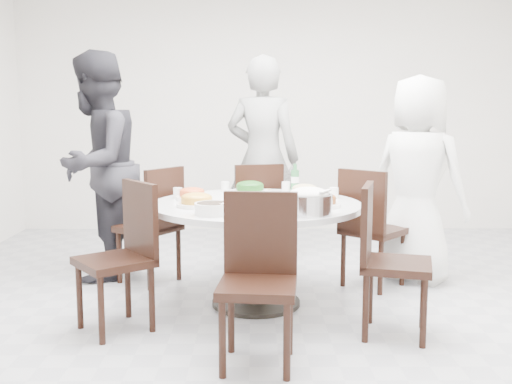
{
  "coord_description": "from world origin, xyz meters",
  "views": [
    {
      "loc": [
        -0.32,
        -3.97,
        1.42
      ],
      "look_at": [
        -0.29,
        0.29,
        0.82
      ],
      "focal_mm": 42.0,
      "sensor_mm": 36.0,
      "label": 1
    }
  ],
  "objects_px": {
    "chair_sw": "(114,258)",
    "diner_left": "(96,166)",
    "chair_n": "(253,216)",
    "chair_ne": "(374,228)",
    "diner_right": "(418,179)",
    "soup_bowl": "(213,209)",
    "chair_s": "(257,283)",
    "dining_table": "(256,254)",
    "diner_middle": "(263,159)",
    "chair_se": "(397,261)",
    "beverage_bottle": "(295,178)",
    "rice_bowl": "(309,204)",
    "chair_nw": "(148,225)"
  },
  "relations": [
    {
      "from": "rice_bowl",
      "to": "diner_left",
      "type": "bearing_deg",
      "value": 143.99
    },
    {
      "from": "chair_n",
      "to": "diner_left",
      "type": "distance_m",
      "value": 1.4
    },
    {
      "from": "dining_table",
      "to": "chair_sw",
      "type": "relative_size",
      "value": 1.58
    },
    {
      "from": "chair_n",
      "to": "diner_right",
      "type": "xyz_separation_m",
      "value": [
        1.34,
        -0.34,
        0.37
      ]
    },
    {
      "from": "chair_ne",
      "to": "chair_se",
      "type": "xyz_separation_m",
      "value": [
        -0.07,
        -1.05,
        0.0
      ]
    },
    {
      "from": "chair_ne",
      "to": "diner_right",
      "type": "height_order",
      "value": "diner_right"
    },
    {
      "from": "chair_s",
      "to": "diner_left",
      "type": "relative_size",
      "value": 0.5
    },
    {
      "from": "dining_table",
      "to": "rice_bowl",
      "type": "bearing_deg",
      "value": -54.67
    },
    {
      "from": "chair_sw",
      "to": "beverage_bottle",
      "type": "bearing_deg",
      "value": 93.26
    },
    {
      "from": "dining_table",
      "to": "chair_s",
      "type": "height_order",
      "value": "chair_s"
    },
    {
      "from": "dining_table",
      "to": "chair_n",
      "type": "xyz_separation_m",
      "value": [
        -0.02,
        0.97,
        0.1
      ]
    },
    {
      "from": "chair_sw",
      "to": "diner_left",
      "type": "relative_size",
      "value": 0.5
    },
    {
      "from": "chair_ne",
      "to": "diner_right",
      "type": "distance_m",
      "value": 0.56
    },
    {
      "from": "chair_sw",
      "to": "diner_right",
      "type": "height_order",
      "value": "diner_right"
    },
    {
      "from": "diner_middle",
      "to": "diner_left",
      "type": "relative_size",
      "value": 1.01
    },
    {
      "from": "chair_nw",
      "to": "chair_n",
      "type": "bearing_deg",
      "value": 148.64
    },
    {
      "from": "chair_se",
      "to": "diner_middle",
      "type": "xyz_separation_m",
      "value": [
        -0.8,
        1.99,
        0.47
      ]
    },
    {
      "from": "chair_n",
      "to": "chair_sw",
      "type": "distance_m",
      "value": 1.72
    },
    {
      "from": "chair_ne",
      "to": "diner_middle",
      "type": "distance_m",
      "value": 1.36
    },
    {
      "from": "chair_nw",
      "to": "rice_bowl",
      "type": "bearing_deg",
      "value": 83.43
    },
    {
      "from": "chair_n",
      "to": "chair_se",
      "type": "relative_size",
      "value": 1.0
    },
    {
      "from": "chair_sw",
      "to": "soup_bowl",
      "type": "xyz_separation_m",
      "value": [
        0.63,
        0.03,
        0.31
      ]
    },
    {
      "from": "diner_right",
      "to": "rice_bowl",
      "type": "bearing_deg",
      "value": 89.08
    },
    {
      "from": "dining_table",
      "to": "soup_bowl",
      "type": "height_order",
      "value": "soup_bowl"
    },
    {
      "from": "chair_ne",
      "to": "chair_n",
      "type": "distance_m",
      "value": 1.09
    },
    {
      "from": "rice_bowl",
      "to": "beverage_bottle",
      "type": "height_order",
      "value": "beverage_bottle"
    },
    {
      "from": "chair_sw",
      "to": "rice_bowl",
      "type": "bearing_deg",
      "value": 53.95
    },
    {
      "from": "diner_left",
      "to": "soup_bowl",
      "type": "distance_m",
      "value": 1.6
    },
    {
      "from": "chair_se",
      "to": "diner_middle",
      "type": "height_order",
      "value": "diner_middle"
    },
    {
      "from": "chair_nw",
      "to": "chair_s",
      "type": "xyz_separation_m",
      "value": [
        0.88,
        -1.64,
        0.0
      ]
    },
    {
      "from": "chair_sw",
      "to": "rice_bowl",
      "type": "relative_size",
      "value": 3.16
    },
    {
      "from": "chair_nw",
      "to": "soup_bowl",
      "type": "relative_size",
      "value": 3.99
    },
    {
      "from": "chair_sw",
      "to": "chair_s",
      "type": "xyz_separation_m",
      "value": [
        0.91,
        -0.54,
        0.0
      ]
    },
    {
      "from": "diner_left",
      "to": "chair_s",
      "type": "bearing_deg",
      "value": 49.51
    },
    {
      "from": "dining_table",
      "to": "diner_middle",
      "type": "xyz_separation_m",
      "value": [
        0.07,
        1.39,
        0.57
      ]
    },
    {
      "from": "dining_table",
      "to": "diner_right",
      "type": "xyz_separation_m",
      "value": [
        1.32,
        0.63,
        0.47
      ]
    },
    {
      "from": "chair_n",
      "to": "chair_ne",
      "type": "bearing_deg",
      "value": 136.51
    },
    {
      "from": "chair_nw",
      "to": "diner_left",
      "type": "height_order",
      "value": "diner_left"
    },
    {
      "from": "diner_left",
      "to": "beverage_bottle",
      "type": "height_order",
      "value": "diner_left"
    },
    {
      "from": "dining_table",
      "to": "chair_sw",
      "type": "distance_m",
      "value": 1.04
    },
    {
      "from": "soup_bowl",
      "to": "diner_middle",
      "type": "bearing_deg",
      "value": 79.51
    },
    {
      "from": "dining_table",
      "to": "chair_s",
      "type": "bearing_deg",
      "value": -89.91
    },
    {
      "from": "rice_bowl",
      "to": "diner_middle",
      "type": "bearing_deg",
      "value": 97.97
    },
    {
      "from": "chair_s",
      "to": "chair_se",
      "type": "bearing_deg",
      "value": 33.21
    },
    {
      "from": "dining_table",
      "to": "chair_nw",
      "type": "distance_m",
      "value": 1.06
    },
    {
      "from": "diner_right",
      "to": "diner_left",
      "type": "relative_size",
      "value": 0.89
    },
    {
      "from": "chair_n",
      "to": "beverage_bottle",
      "type": "distance_m",
      "value": 0.66
    },
    {
      "from": "chair_se",
      "to": "diner_right",
      "type": "distance_m",
      "value": 1.36
    },
    {
      "from": "rice_bowl",
      "to": "dining_table",
      "type": "bearing_deg",
      "value": 125.33
    },
    {
      "from": "diner_right",
      "to": "soup_bowl",
      "type": "height_order",
      "value": "diner_right"
    }
  ]
}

